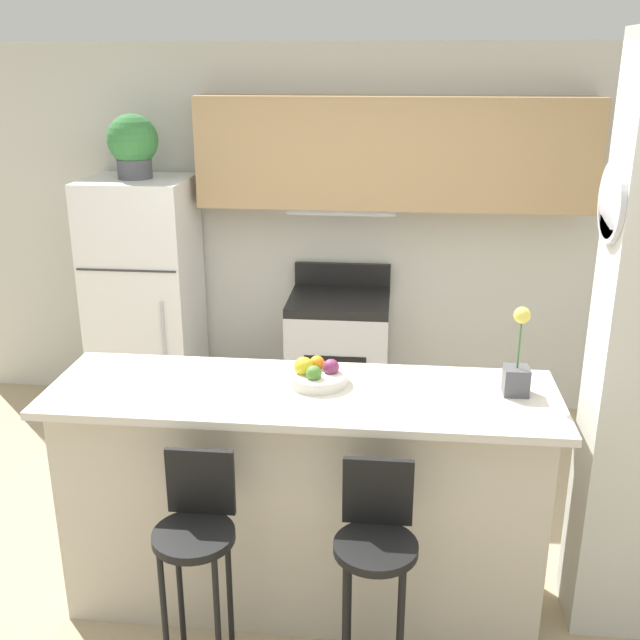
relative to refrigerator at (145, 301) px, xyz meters
The scene contains 12 objects.
ground_plane 2.45m from the refrigerator, 54.49° to the right, with size 14.00×14.00×0.00m, color tan.
wall_back 1.65m from the refrigerator, 11.39° to the left, with size 5.60×0.38×2.55m.
pillar_right 3.33m from the refrigerator, 34.09° to the right, with size 0.38×0.32×2.55m.
counter_bar 2.32m from the refrigerator, 54.49° to the right, with size 2.22×0.67×1.08m.
refrigerator is the anchor object (origin of this frame).
stove_range 1.41m from the refrigerator, ahead, with size 0.68×0.63×1.07m.
bar_stool_left 2.60m from the refrigerator, 67.65° to the right, with size 0.32×0.32×1.00m.
bar_stool_right 2.94m from the refrigerator, 54.95° to the right, with size 0.32×0.32×1.00m.
potted_plant_on_fridge 1.07m from the refrigerator, 118.46° to the left, with size 0.33×0.33×0.41m.
orchid_vase 2.91m from the refrigerator, 38.82° to the right, with size 0.11×0.11×0.39m.
fruit_bowl 2.28m from the refrigerator, 52.12° to the right, with size 0.27×0.27×0.12m.
trash_bin 0.89m from the refrigerator, 20.96° to the right, with size 0.28×0.28×0.38m.
Camera 1 is at (0.38, -2.94, 2.43)m, focal length 42.00 mm.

